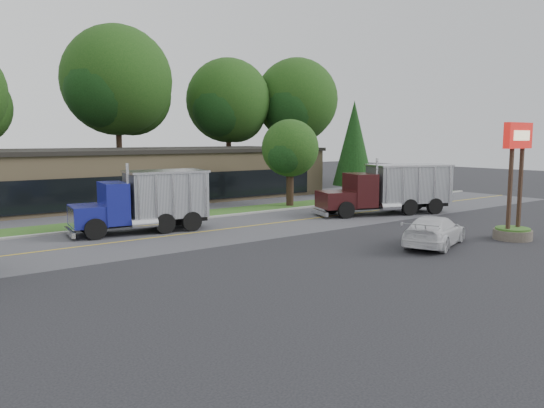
{
  "coord_description": "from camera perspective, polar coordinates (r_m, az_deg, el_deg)",
  "views": [
    {
      "loc": [
        -15.6,
        -16.33,
        5.17
      ],
      "look_at": [
        0.8,
        5.19,
        1.8
      ],
      "focal_mm": 35.0,
      "sensor_mm": 36.0,
      "label": 1
    }
  ],
  "objects": [
    {
      "name": "road",
      "position": [
        30.2,
        -5.6,
        -2.79
      ],
      "size": [
        60.0,
        8.0,
        0.02
      ],
      "primitive_type": "cube",
      "color": "#545459",
      "rests_on": "ground"
    },
    {
      "name": "ground",
      "position": [
        23.17,
        6.25,
        -5.84
      ],
      "size": [
        140.0,
        140.0,
        0.0
      ],
      "primitive_type": "plane",
      "color": "#2D2D32",
      "rests_on": "ground"
    },
    {
      "name": "tree_far_d",
      "position": [
        58.87,
        -4.67,
        10.6
      ],
      "size": [
        9.65,
        9.09,
        13.77
      ],
      "color": "#382619",
      "rests_on": "ground"
    },
    {
      "name": "strip_mall",
      "position": [
        45.96,
        -14.71,
        2.91
      ],
      "size": [
        32.0,
        12.0,
        4.0
      ],
      "primitive_type": "cube",
      "color": "#9A825E",
      "rests_on": "ground"
    },
    {
      "name": "rally_car",
      "position": [
        26.71,
        17.07,
        -2.79
      ],
      "size": [
        5.4,
        3.64,
        1.45
      ],
      "primitive_type": "imported",
      "rotation": [
        0.0,
        0.0,
        1.92
      ],
      "color": "silver",
      "rests_on": "ground"
    },
    {
      "name": "grass_verge",
      "position": [
        35.38,
        -10.72,
        -1.43
      ],
      "size": [
        60.0,
        3.4,
        0.03
      ],
      "primitive_type": "cube",
      "color": "#2D6221",
      "rests_on": "ground"
    },
    {
      "name": "bilo_sign",
      "position": [
        29.71,
        24.63,
        0.37
      ],
      "size": [
        2.2,
        1.9,
        5.95
      ],
      "color": "#6B6054",
      "rests_on": "ground"
    },
    {
      "name": "dump_truck_maroon",
      "position": [
        37.16,
        12.79,
        1.74
      ],
      "size": [
        9.55,
        5.51,
        3.36
      ],
      "rotation": [
        0.0,
        0.0,
        2.79
      ],
      "color": "black",
      "rests_on": "ground"
    },
    {
      "name": "far_parking",
      "position": [
        39.88,
        -13.94,
        -0.56
      ],
      "size": [
        60.0,
        7.0,
        0.02
      ],
      "primitive_type": "cube",
      "color": "#545459",
      "rests_on": "ground"
    },
    {
      "name": "tree_far_e",
      "position": [
        62.03,
        2.69,
        10.73
      ],
      "size": [
        10.0,
        9.41,
        14.26
      ],
      "color": "#382619",
      "rests_on": "ground"
    },
    {
      "name": "curb",
      "position": [
        33.8,
        -9.35,
        -1.79
      ],
      "size": [
        60.0,
        0.3,
        0.12
      ],
      "primitive_type": "cube",
      "color": "#9E9E99",
      "rests_on": "ground"
    },
    {
      "name": "evergreen_right",
      "position": [
        49.46,
        8.79,
        6.48
      ],
      "size": [
        3.77,
        3.77,
        8.57
      ],
      "color": "#382619",
      "rests_on": "ground"
    },
    {
      "name": "dump_truck_blue",
      "position": [
        30.11,
        -13.18,
        0.49
      ],
      "size": [
        7.57,
        3.56,
        3.36
      ],
      "rotation": [
        0.0,
        0.0,
        3.01
      ],
      "color": "black",
      "rests_on": "ground"
    },
    {
      "name": "tree_verge",
      "position": [
        40.56,
        1.99,
        5.73
      ],
      "size": [
        4.63,
        4.36,
        6.6
      ],
      "color": "#382619",
      "rests_on": "ground"
    },
    {
      "name": "center_line",
      "position": [
        30.2,
        -5.6,
        -2.79
      ],
      "size": [
        60.0,
        0.12,
        0.01
      ],
      "primitive_type": "cube",
      "color": "gold",
      "rests_on": "ground"
    },
    {
      "name": "tree_far_c",
      "position": [
        54.43,
        -16.21,
        12.09
      ],
      "size": [
        11.17,
        10.51,
        15.93
      ],
      "color": "#382619",
      "rests_on": "ground"
    }
  ]
}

